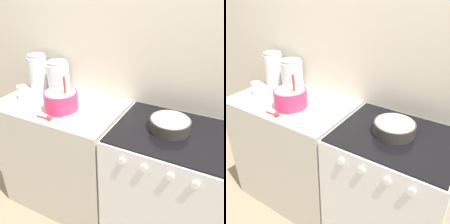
% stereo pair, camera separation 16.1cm
% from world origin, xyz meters
% --- Properties ---
extents(wall_back, '(4.84, 0.05, 2.40)m').
position_xyz_m(wall_back, '(0.00, 0.61, 1.20)').
color(wall_back, beige).
rests_on(wall_back, ground_plane).
extents(countertop_cabinet, '(0.92, 0.58, 0.93)m').
position_xyz_m(countertop_cabinet, '(-0.46, 0.29, 0.47)').
color(countertop_cabinet, beige).
rests_on(countertop_cabinet, ground_plane).
extents(stove, '(0.73, 0.60, 0.93)m').
position_xyz_m(stove, '(0.38, 0.29, 0.47)').
color(stove, silver).
rests_on(stove, ground_plane).
extents(mixing_bowl, '(0.23, 0.23, 0.25)m').
position_xyz_m(mixing_bowl, '(-0.39, 0.22, 1.01)').
color(mixing_bowl, '#E0336B').
rests_on(mixing_bowl, countertop_cabinet).
extents(baking_pan, '(0.25, 0.25, 0.07)m').
position_xyz_m(baking_pan, '(0.35, 0.30, 0.97)').
color(baking_pan, '#38332D').
rests_on(baking_pan, stove).
extents(storage_jar_left, '(0.15, 0.15, 0.28)m').
position_xyz_m(storage_jar_left, '(-0.80, 0.47, 1.05)').
color(storage_jar_left, silver).
rests_on(storage_jar_left, countertop_cabinet).
extents(storage_jar_middle, '(0.17, 0.17, 0.25)m').
position_xyz_m(storage_jar_middle, '(-0.60, 0.47, 1.04)').
color(storage_jar_middle, silver).
rests_on(storage_jar_middle, countertop_cabinet).
extents(tin_can, '(0.07, 0.07, 0.10)m').
position_xyz_m(tin_can, '(-0.76, 0.24, 0.99)').
color(tin_can, silver).
rests_on(tin_can, countertop_cabinet).
extents(recipe_page, '(0.19, 0.23, 0.01)m').
position_xyz_m(recipe_page, '(-0.23, 0.17, 0.94)').
color(recipe_page, beige).
rests_on(recipe_page, countertop_cabinet).
extents(measuring_spoon, '(0.12, 0.04, 0.04)m').
position_xyz_m(measuring_spoon, '(-0.39, 0.07, 0.95)').
color(measuring_spoon, red).
rests_on(measuring_spoon, countertop_cabinet).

